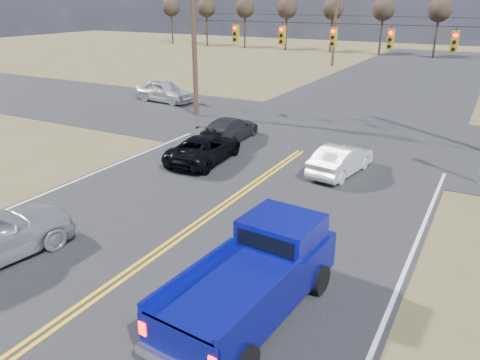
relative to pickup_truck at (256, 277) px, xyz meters
The scene contains 11 objects.
ground 4.24m from the pickup_truck, 161.28° to the right, with size 160.00×160.00×0.00m, color brown.
road_main 9.57m from the pickup_truck, 114.21° to the left, with size 14.00×120.00×0.02m, color #28282B.
road_cross 17.16m from the pickup_truck, 103.17° to the left, with size 120.00×12.00×0.02m, color #28282B.
signal_gantry 17.30m from the pickup_truck, 101.67° to the left, with size 19.60×4.83×10.00m.
utility_poles 16.70m from the pickup_truck, 103.98° to the left, with size 19.60×58.32×10.00m.
treeline 26.36m from the pickup_truck, 98.65° to the left, with size 87.00×117.80×7.40m.
pickup_truck is the anchor object (origin of this frame).
black_suv 11.65m from the pickup_truck, 128.96° to the left, with size 2.11×4.59×1.27m, color black.
white_car_queue 10.61m from the pickup_truck, 96.35° to the left, with size 1.38×3.96×1.31m, color white.
dgrey_car_queue 14.96m from the pickup_truck, 122.45° to the left, with size 1.82×4.47×1.30m, color #2C2B30.
cross_car_west 25.91m from the pickup_truck, 132.22° to the left, with size 4.74×1.91×1.61m, color silver.
Camera 1 is at (8.21, -7.27, 7.23)m, focal length 35.00 mm.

